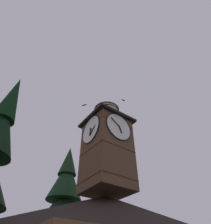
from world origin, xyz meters
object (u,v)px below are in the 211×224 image
object	(u,v)px
moon	(71,188)
clock_tower	(107,145)
flying_bird_low	(84,105)
pine_tree_behind	(61,216)
flying_bird_high	(124,100)

from	to	relation	value
moon	clock_tower	bearing A→B (deg)	69.03
flying_bird_low	moon	bearing A→B (deg)	-115.08
pine_tree_behind	moon	size ratio (longest dim) A/B	6.09
clock_tower	flying_bird_low	world-z (taller)	flying_bird_low
moon	flying_bird_high	world-z (taller)	flying_bird_high
pine_tree_behind	flying_bird_high	xyz separation A→B (m)	(-4.09, 6.23, 13.77)
pine_tree_behind	flying_bird_low	bearing A→B (deg)	78.71
clock_tower	flying_bird_low	xyz separation A→B (m)	(1.21, -3.00, 6.71)
clock_tower	flying_bird_high	bearing A→B (deg)	-162.53
pine_tree_behind	flying_bird_low	xyz separation A→B (m)	(0.88, 4.42, 11.54)
flying_bird_high	flying_bird_low	distance (m)	5.74
flying_bird_high	flying_bird_low	xyz separation A→B (m)	(4.97, -1.82, -2.23)
moon	flying_bird_low	bearing A→B (deg)	64.92
moon	flying_bird_low	xyz separation A→B (m)	(13.05, 27.89, -0.39)
pine_tree_behind	flying_bird_low	distance (m)	12.39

